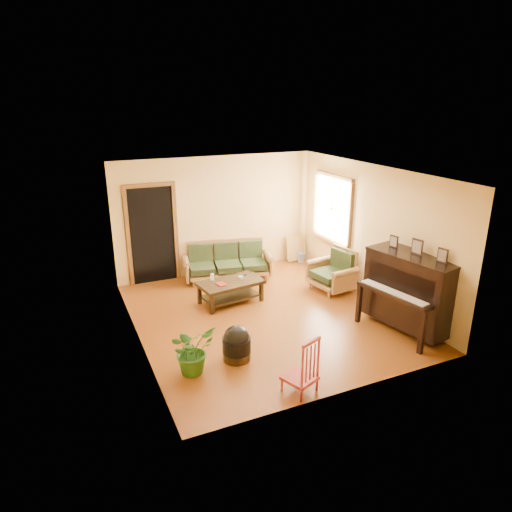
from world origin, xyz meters
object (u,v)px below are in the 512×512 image
sofa (228,261)px  potted_plant (192,350)px  piano (410,293)px  red_chair (300,364)px  ceramic_crock (302,257)px  coffee_table (231,292)px  footstool (237,347)px  armchair (331,270)px

sofa → potted_plant: size_ratio=2.59×
piano → red_chair: size_ratio=1.81×
ceramic_crock → red_chair: bearing=-120.0°
piano → ceramic_crock: piano is taller
coffee_table → piano: piano is taller
potted_plant → coffee_table: bearing=55.8°
sofa → coffee_table: sofa is taller
coffee_table → footstool: bearing=-108.7°
footstool → ceramic_crock: (3.06, 3.40, -0.09)m
piano → red_chair: bearing=-173.3°
coffee_table → armchair: 2.13m
sofa → coffee_table: size_ratio=1.55×
sofa → ceramic_crock: 2.05m
sofa → piano: 3.94m
sofa → potted_plant: 3.62m
piano → potted_plant: 3.74m
red_chair → potted_plant: size_ratio=1.16×
ceramic_crock → piano: bearing=-90.6°
coffee_table → potted_plant: bearing=-124.2°
piano → ceramic_crock: bearing=78.6°
red_chair → potted_plant: red_chair is taller
coffee_table → red_chair: bearing=-93.5°
footstool → sofa: bearing=71.4°
red_chair → footstool: bearing=92.1°
armchair → red_chair: (-2.29, -2.75, -0.01)m
sofa → coffee_table: bearing=-96.9°
coffee_table → potted_plant: (-1.36, -2.00, 0.14)m
ceramic_crock → potted_plant: 5.11m
red_chair → potted_plant: bearing=117.2°
coffee_table → armchair: size_ratio=1.40×
red_chair → ceramic_crock: (2.59, 4.48, -0.30)m
piano → potted_plant: bearing=165.7°
sofa → armchair: size_ratio=2.17×
sofa → potted_plant: (-1.75, -3.17, -0.04)m
sofa → piano: piano is taller
sofa → red_chair: size_ratio=2.24×
armchair → ceramic_crock: bearing=72.1°
footstool → red_chair: 1.20m
piano → sofa: bearing=109.3°
coffee_table → red_chair: red_chair is taller
potted_plant → sofa: bearing=61.1°
armchair → footstool: armchair is taller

